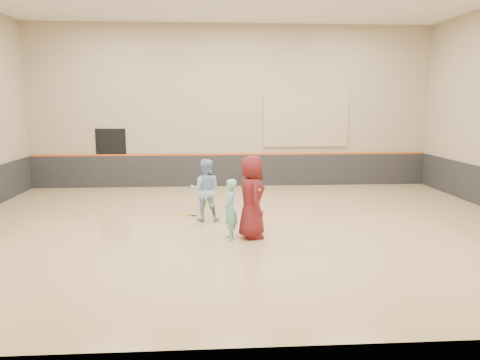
{
  "coord_description": "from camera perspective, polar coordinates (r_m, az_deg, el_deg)",
  "views": [
    {
      "loc": [
        -0.87,
        -11.61,
        3.14
      ],
      "look_at": [
        -0.07,
        0.4,
        1.15
      ],
      "focal_mm": 35.0,
      "sensor_mm": 36.0,
      "label": 1
    }
  ],
  "objects": [
    {
      "name": "accent_stripe",
      "position": [
        17.69,
        -0.98,
        3.16
      ],
      "size": [
        14.9,
        0.03,
        0.06
      ],
      "primitive_type": "cube",
      "color": "#D85914",
      "rests_on": "wall_back"
    },
    {
      "name": "instructor",
      "position": [
        12.56,
        -4.27,
        -1.22
      ],
      "size": [
        0.86,
        0.7,
        1.67
      ],
      "primitive_type": "imported",
      "rotation": [
        0.0,
        0.0,
        3.05
      ],
      "color": "#99BBEC",
      "rests_on": "floor"
    },
    {
      "name": "ball_beside_spare",
      "position": [
        15.54,
        -6.69,
        -2.21
      ],
      "size": [
        0.07,
        0.07,
        0.07
      ],
      "primitive_type": "sphere",
      "color": "yellow",
      "rests_on": "floor"
    },
    {
      "name": "wainscot_back",
      "position": [
        17.78,
        -0.97,
        1.18
      ],
      "size": [
        14.9,
        0.04,
        1.2
      ],
      "primitive_type": "cube",
      "color": "#232326",
      "rests_on": "floor"
    },
    {
      "name": "doorway",
      "position": [
        18.07,
        -15.4,
        2.57
      ],
      "size": [
        1.1,
        0.05,
        2.2
      ],
      "primitive_type": "cube",
      "color": "black",
      "rests_on": "floor"
    },
    {
      "name": "spare_racket",
      "position": [
        13.33,
        -6.53,
        -4.14
      ],
      "size": [
        0.62,
        0.62,
        0.07
      ],
      "primitive_type": null,
      "color": "#AEC62B",
      "rests_on": "floor"
    },
    {
      "name": "ball_under_racket",
      "position": [
        12.04,
        -1.48,
        -5.57
      ],
      "size": [
        0.07,
        0.07,
        0.07
      ],
      "primitive_type": "sphere",
      "color": "yellow",
      "rests_on": "floor"
    },
    {
      "name": "girl",
      "position": [
        10.8,
        -1.23,
        -3.62
      ],
      "size": [
        0.36,
        0.53,
        1.42
      ],
      "primitive_type": "imported",
      "rotation": [
        0.0,
        0.0,
        -1.61
      ],
      "color": "#75CBCA",
      "rests_on": "floor"
    },
    {
      "name": "young_man",
      "position": [
        10.91,
        1.43,
        -2.07
      ],
      "size": [
        0.73,
        1.02,
        1.95
      ],
      "primitive_type": "imported",
      "rotation": [
        0.0,
        0.0,
        1.7
      ],
      "color": "maroon",
      "rests_on": "floor"
    },
    {
      "name": "held_racket",
      "position": [
        12.25,
        -3.53,
        -2.42
      ],
      "size": [
        0.37,
        0.37,
        0.63
      ],
      "primitive_type": null,
      "color": "#A8DA2F",
      "rests_on": "instructor"
    },
    {
      "name": "acoustic_panel",
      "position": [
        17.95,
        8.05,
        7.25
      ],
      "size": [
        3.2,
        0.08,
        2.0
      ],
      "primitive_type": "cube",
      "color": "tan",
      "rests_on": "wall_back"
    },
    {
      "name": "room",
      "position": [
        11.87,
        0.47,
        -1.91
      ],
      "size": [
        15.04,
        12.04,
        6.22
      ],
      "color": "tan",
      "rests_on": "ground"
    },
    {
      "name": "ball_in_hand",
      "position": [
        10.68,
        2.39,
        -1.2
      ],
      "size": [
        0.07,
        0.07,
        0.07
      ],
      "primitive_type": "sphere",
      "color": "#CEF038",
      "rests_on": "young_man"
    }
  ]
}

